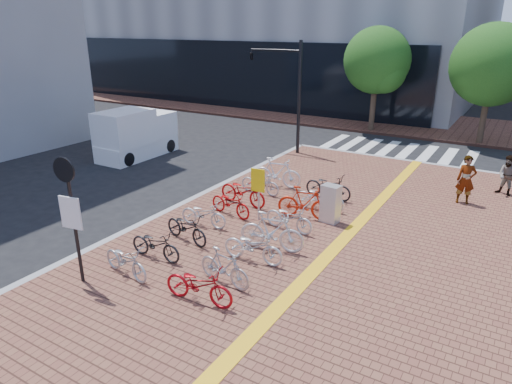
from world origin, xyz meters
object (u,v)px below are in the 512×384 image
Objects in this scene: bike_3 at (204,214)px; bike_7 at (277,173)px; notice_sign at (70,206)px; utility_box at (330,204)px; bike_11 at (272,232)px; bike_8 at (199,285)px; bike_12 at (289,217)px; bike_14 at (320,197)px; bike_15 at (328,186)px; bike_6 at (260,183)px; bike_10 at (253,246)px; bike_5 at (243,191)px; pedestrian_a at (466,180)px; bike_2 at (187,227)px; bike_9 at (224,267)px; bike_4 at (231,203)px; bike_1 at (156,244)px; yellow_sign at (258,185)px; box_truck at (136,135)px; bike_13 at (305,203)px; pedestrian_b at (508,176)px; bike_0 at (126,260)px; traffic_light_pole at (277,75)px.

bike_7 is at bearing -9.17° from bike_3.
utility_box is at bearing 59.69° from notice_sign.
notice_sign is (-3.22, -3.93, 1.46)m from bike_11.
bike_3 is at bearing 29.64° from bike_8.
notice_sign is (-3.04, -5.33, 1.60)m from bike_12.
bike_14 is 1.18m from bike_15.
bike_10 is at bearing -149.53° from bike_6.
pedestrian_a is at bearing -52.42° from bike_5.
utility_box reaches higher than bike_2.
bike_9 is (0.05, 0.94, 0.01)m from bike_8.
bike_4 is at bearing 48.43° from bike_11.
pedestrian_a is at bearing -38.45° from bike_1.
box_truck is at bearing 157.40° from yellow_sign.
bike_13 reaches higher than bike_1.
bike_7 is at bearing 108.07° from yellow_sign.
pedestrian_b is at bearing -31.69° from bike_8.
bike_9 is at bearing -146.99° from bike_5.
bike_2 is at bearing 98.75° from bike_11.
bike_6 is 0.40× the size of box_truck.
bike_3 is (-0.16, 3.43, -0.01)m from bike_0.
yellow_sign is (-1.23, 0.20, 0.78)m from bike_12.
bike_15 is at bearing -45.69° from traffic_light_pole.
bike_2 reaches higher than bike_1.
utility_box is 0.30× the size of box_truck.
bike_12 is (2.44, 1.12, 0.01)m from bike_3.
bike_3 is 9.59m from box_truck.
bike_0 is at bearing 118.94° from bike_9.
bike_11 reaches higher than bike_14.
bike_8 is at bearing -97.80° from utility_box.
bike_7 is (0.18, 0.97, 0.15)m from bike_6.
bike_10 is at bearing 163.71° from bike_11.
bike_14 reaches higher than bike_10.
bike_12 is 1.47m from yellow_sign.
utility_box is at bearing -133.56° from bike_7.
notice_sign is at bearing 143.13° from bike_13.
pedestrian_a is (6.64, 4.20, 0.37)m from bike_5.
bike_9 is at bearing 173.62° from bike_14.
bike_3 is 0.91× the size of bike_8.
notice_sign is at bearing -138.06° from pedestrian_a.
bike_6 is 0.95× the size of bike_10.
bike_0 is 0.95× the size of bike_10.
bike_1 is 5.84m from bike_6.
box_truck is (-10.58, 6.32, 0.50)m from bike_10.
box_truck reaches higher than bike_14.
pedestrian_b is (5.46, 11.48, 0.30)m from bike_8.
notice_sign reaches higher than bike_6.
box_truck is at bearing 63.39° from bike_2.
traffic_light_pole is (-3.81, 8.13, 2.48)m from yellow_sign.
pedestrian_a is 12.94m from notice_sign.
bike_2 reaches higher than bike_6.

